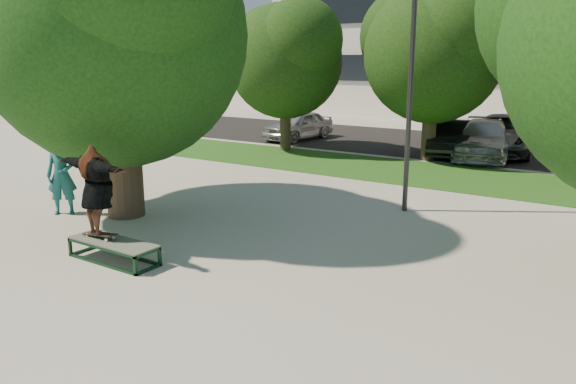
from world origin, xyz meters
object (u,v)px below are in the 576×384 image
Objects in this scene: car_grey at (503,134)px; grind_box at (114,251)px; bystander at (62,175)px; car_silver_b at (483,139)px; car_dark at (455,138)px; car_silver_a at (299,125)px; tree_left at (114,17)px; lamppost at (411,77)px.

grind_box is at bearing -104.66° from car_grey.
bystander is 0.40× the size of car_silver_b.
car_silver_b reaches higher than car_dark.
car_dark is (7.21, -0.35, 0.01)m from car_silver_a.
tree_left is 13.51m from car_dark.
car_dark is at bearing 73.00° from tree_left.
tree_left is at bearing -143.58° from lamppost.
tree_left reaches higher than lamppost.
car_dark is 0.85× the size of car_silver_b.
car_silver_a is at bearing -177.06° from car_grey.
car_dark is (-1.50, 8.50, -2.50)m from lamppost.
car_grey is (2.86, 16.15, 0.55)m from grind_box.
lamppost reaches higher than car_dark.
car_silver_b is (2.50, 14.78, 0.49)m from grind_box.
car_silver_b is (8.21, -0.23, 0.03)m from car_silver_a.
car_grey is (8.57, 1.14, 0.09)m from car_silver_a.
car_silver_a is at bearing 110.81° from grind_box.
grind_box is at bearing -103.59° from car_dark.
grind_box is 15.00m from car_silver_b.
bystander is 13.73m from car_silver_a.
car_dark is at bearing 176.26° from car_silver_b.
car_grey is (5.15, 13.89, -3.69)m from tree_left.
tree_left reaches higher than car_grey.
car_dark is at bearing 100.01° from lamppost.
car_silver_a is 0.72× the size of car_grey.
bystander reaches higher than car_grey.
grind_box is (-3.00, -6.17, -2.96)m from lamppost.
car_grey reaches higher than car_silver_a.
car_silver_b is at bearing 25.23° from bystander.
car_grey is at bearing 64.98° from car_silver_b.
grind_box is 16.07m from car_silver_a.
car_silver_a is 8.64m from car_grey.
car_grey is 1.42m from car_silver_b.
car_silver_b is (-0.50, 8.61, -2.47)m from lamppost.
car_silver_b is (6.01, 13.32, -0.25)m from bystander.
grind_box is at bearing -63.98° from car_silver_a.
grind_box is 14.75m from car_dark.
car_silver_b is at bearing -109.37° from car_grey.
car_grey reaches higher than grind_box.
bystander is 0.35× the size of car_grey.
bystander is at bearing 157.45° from grind_box.
tree_left is at bearing -114.97° from car_grey.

